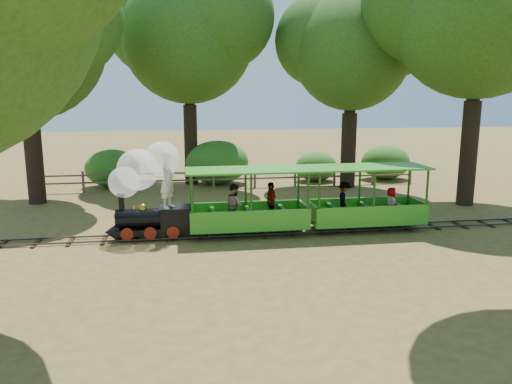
{
  "coord_description": "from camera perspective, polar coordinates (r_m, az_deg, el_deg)",
  "views": [
    {
      "loc": [
        -2.59,
        -15.53,
        4.59
      ],
      "look_at": [
        -0.1,
        0.5,
        1.31
      ],
      "focal_mm": 35.0,
      "sensor_mm": 36.0,
      "label": 1
    }
  ],
  "objects": [
    {
      "name": "shrub_mid_w",
      "position": [
        25.14,
        -4.44,
        3.41
      ],
      "size": [
        3.16,
        2.43,
        2.19
      ],
      "primitive_type": "ellipsoid",
      "color": "#2D6B1E",
      "rests_on": "ground"
    },
    {
      "name": "carriage_front",
      "position": [
        16.09,
        -0.84,
        -1.97
      ],
      "size": [
        3.97,
        1.62,
        2.06
      ],
      "color": "green",
      "rests_on": "track"
    },
    {
      "name": "track",
      "position": [
        16.38,
        0.63,
        -4.59
      ],
      "size": [
        22.0,
        1.0,
        0.1
      ],
      "color": "#3F3D3A",
      "rests_on": "ground"
    },
    {
      "name": "ground",
      "position": [
        16.4,
        0.63,
        -4.82
      ],
      "size": [
        90.0,
        90.0,
        0.0
      ],
      "primitive_type": "plane",
      "color": "olive",
      "rests_on": "ground"
    },
    {
      "name": "shrub_west",
      "position": [
        25.31,
        -16.11,
        2.63
      ],
      "size": [
        2.64,
        2.03,
        1.83
      ],
      "primitive_type": "ellipsoid",
      "color": "#2D6B1E",
      "rests_on": "ground"
    },
    {
      "name": "oak_e",
      "position": [
        22.18,
        24.17,
        19.33
      ],
      "size": [
        8.47,
        7.45,
        11.04
      ],
      "color": "#2D2116",
      "rests_on": "ground"
    },
    {
      "name": "fence",
      "position": [
        24.01,
        -2.5,
        1.81
      ],
      "size": [
        18.1,
        0.1,
        1.0
      ],
      "color": "brown",
      "rests_on": "ground"
    },
    {
      "name": "carriage_rear",
      "position": [
        17.1,
        12.23,
        -1.53
      ],
      "size": [
        3.97,
        1.62,
        2.06
      ],
      "color": "green",
      "rests_on": "track"
    },
    {
      "name": "oak_ne",
      "position": [
        24.56,
        10.82,
        16.15
      ],
      "size": [
        6.88,
        6.05,
        9.18
      ],
      "color": "#2D2116",
      "rests_on": "ground"
    },
    {
      "name": "oak_nw",
      "position": [
        22.54,
        -25.13,
        16.41
      ],
      "size": [
        7.97,
        7.02,
        9.82
      ],
      "color": "#2D2116",
      "rests_on": "ground"
    },
    {
      "name": "locomotive",
      "position": [
        15.87,
        -12.44,
        0.93
      ],
      "size": [
        2.73,
        1.29,
        3.14
      ],
      "color": "black",
      "rests_on": "ground"
    },
    {
      "name": "oak_nc",
      "position": [
        25.29,
        -7.87,
        17.9
      ],
      "size": [
        7.97,
        7.02,
        10.35
      ],
      "color": "#2D2116",
      "rests_on": "ground"
    },
    {
      "name": "shrub_east",
      "position": [
        27.32,
        14.57,
        3.32
      ],
      "size": [
        2.61,
        2.01,
        1.81
      ],
      "primitive_type": "ellipsoid",
      "color": "#2D6B1E",
      "rests_on": "ground"
    },
    {
      "name": "shrub_mid_e",
      "position": [
        26.08,
        6.9,
        2.91
      ],
      "size": [
        2.2,
        1.69,
        1.52
      ],
      "primitive_type": "ellipsoid",
      "color": "#2D6B1E",
      "rests_on": "ground"
    }
  ]
}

